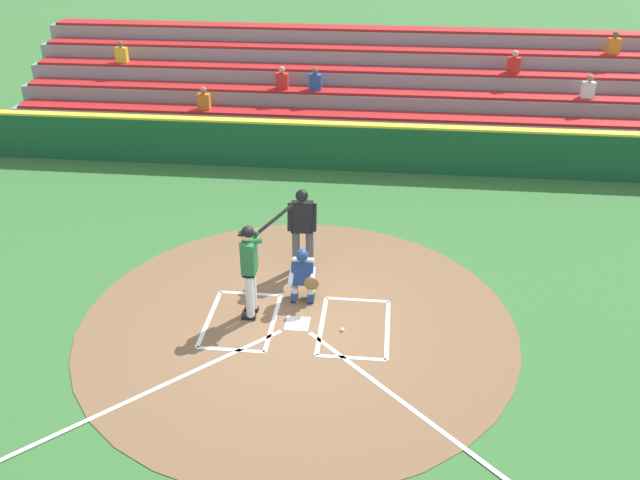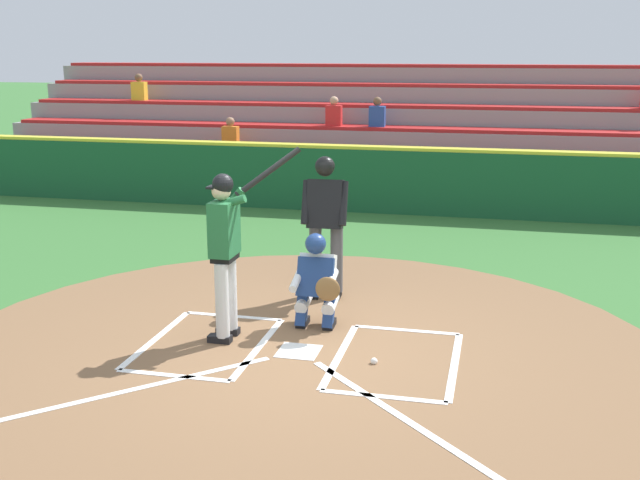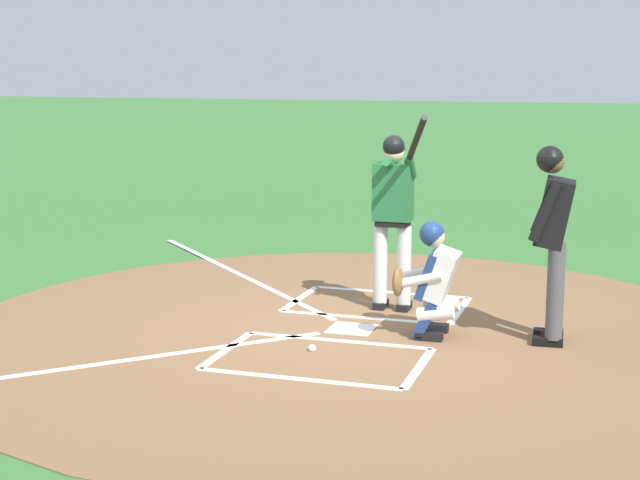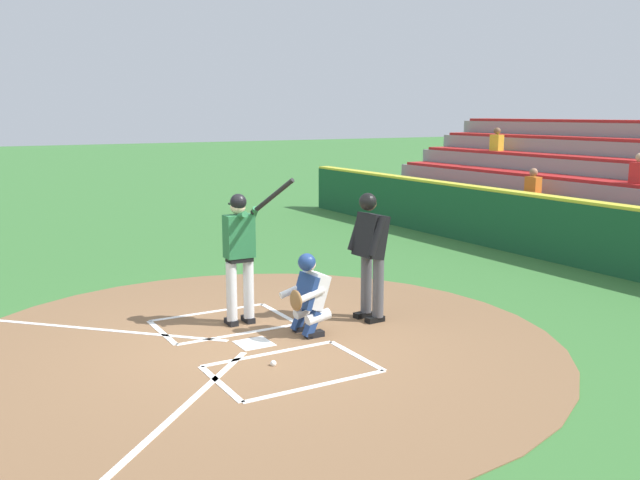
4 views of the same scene
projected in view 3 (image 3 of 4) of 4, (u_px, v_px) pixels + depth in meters
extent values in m
plane|color=#387033|center=(352.00, 330.00, 9.70)|extent=(120.00, 120.00, 0.00)
cylinder|color=brown|center=(352.00, 330.00, 9.70)|extent=(8.00, 8.00, 0.01)
cube|color=white|center=(352.00, 329.00, 9.70)|extent=(0.44, 0.44, 0.01)
cube|color=white|center=(419.00, 368.00, 8.45)|extent=(1.20, 0.08, 0.01)
cube|color=white|center=(226.00, 350.00, 8.98)|extent=(1.20, 0.08, 0.01)
cube|color=white|center=(339.00, 341.00, 9.28)|extent=(0.08, 1.80, 0.01)
cube|color=white|center=(298.00, 379.00, 8.15)|extent=(0.08, 1.80, 0.01)
cube|color=white|center=(460.00, 310.00, 10.41)|extent=(1.20, 0.08, 0.01)
cube|color=white|center=(300.00, 298.00, 10.95)|extent=(1.20, 0.08, 0.01)
cube|color=white|center=(363.00, 318.00, 10.12)|extent=(0.08, 1.80, 0.01)
cube|color=white|center=(391.00, 292.00, 11.25)|extent=(0.08, 1.80, 0.01)
cube|color=white|center=(236.00, 273.00, 12.29)|extent=(3.73, 3.73, 0.01)
cube|color=white|center=(48.00, 371.00, 8.35)|extent=(3.73, 3.73, 0.01)
cylinder|color=silver|center=(380.00, 264.00, 10.41)|extent=(0.15, 0.15, 0.84)
cube|color=black|center=(381.00, 305.00, 10.53)|extent=(0.26, 0.12, 0.09)
cylinder|color=silver|center=(404.00, 266.00, 10.34)|extent=(0.15, 0.15, 0.84)
cube|color=black|center=(404.00, 307.00, 10.45)|extent=(0.26, 0.12, 0.09)
cube|color=black|center=(393.00, 221.00, 10.29)|extent=(0.22, 0.34, 0.10)
cube|color=#236638|center=(393.00, 192.00, 10.24)|extent=(0.24, 0.40, 0.60)
sphere|color=beige|center=(394.00, 153.00, 10.18)|extent=(0.21, 0.21, 0.21)
sphere|color=black|center=(394.00, 146.00, 10.15)|extent=(0.23, 0.23, 0.23)
cube|color=black|center=(396.00, 149.00, 10.26)|extent=(0.11, 0.17, 0.02)
cylinder|color=#236638|center=(391.00, 166.00, 10.15)|extent=(0.43, 0.09, 0.21)
cylinder|color=#236638|center=(411.00, 166.00, 10.08)|extent=(0.27, 0.09, 0.29)
cylinder|color=black|center=(416.00, 140.00, 9.65)|extent=(0.68, 0.36, 0.53)
cylinder|color=black|center=(408.00, 161.00, 10.03)|extent=(0.10, 0.10, 0.08)
cube|color=black|center=(429.00, 337.00, 9.30)|extent=(0.12, 0.26, 0.09)
cube|color=navy|center=(425.00, 321.00, 9.29)|extent=(0.12, 0.24, 0.37)
cylinder|color=silver|center=(436.00, 313.00, 9.24)|extent=(0.16, 0.36, 0.21)
cube|color=black|center=(435.00, 328.00, 9.60)|extent=(0.12, 0.26, 0.09)
cube|color=navy|center=(431.00, 313.00, 9.59)|extent=(0.12, 0.24, 0.37)
cylinder|color=silver|center=(442.00, 305.00, 9.55)|extent=(0.16, 0.36, 0.21)
cube|color=silver|center=(440.00, 275.00, 9.33)|extent=(0.41, 0.36, 0.52)
cube|color=navy|center=(429.00, 274.00, 9.36)|extent=(0.42, 0.22, 0.46)
sphere|color=beige|center=(434.00, 236.00, 9.29)|extent=(0.21, 0.21, 0.21)
sphere|color=navy|center=(432.00, 234.00, 9.29)|extent=(0.24, 0.24, 0.24)
cylinder|color=silver|center=(419.00, 280.00, 9.19)|extent=(0.10, 0.45, 0.20)
cylinder|color=silver|center=(427.00, 271.00, 9.57)|extent=(0.10, 0.45, 0.20)
ellipsoid|color=brown|center=(398.00, 282.00, 9.26)|extent=(0.28, 0.10, 0.28)
cylinder|color=#4C4C51|center=(555.00, 294.00, 9.03)|extent=(0.16, 0.16, 0.86)
cube|color=black|center=(548.00, 342.00, 9.12)|extent=(0.15, 0.29, 0.09)
cylinder|color=#4C4C51|center=(556.00, 287.00, 9.30)|extent=(0.16, 0.16, 0.86)
cube|color=black|center=(548.00, 334.00, 9.39)|extent=(0.15, 0.29, 0.09)
cube|color=black|center=(554.00, 212.00, 9.04)|extent=(0.46, 0.39, 0.66)
sphere|color=brown|center=(552.00, 162.00, 8.97)|extent=(0.22, 0.22, 0.22)
sphere|color=black|center=(550.00, 159.00, 8.97)|extent=(0.25, 0.25, 0.25)
cylinder|color=black|center=(545.00, 213.00, 8.82)|extent=(0.12, 0.29, 0.56)
cylinder|color=black|center=(546.00, 205.00, 9.28)|extent=(0.12, 0.29, 0.56)
sphere|color=white|center=(312.00, 348.00, 8.95)|extent=(0.07, 0.07, 0.07)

